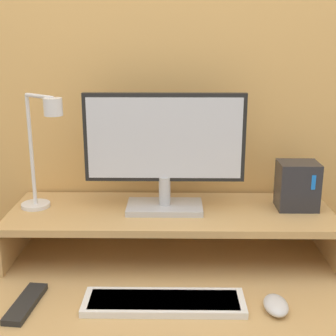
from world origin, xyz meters
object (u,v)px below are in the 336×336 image
router_dock (297,185)px  mouse (276,305)px  monitor (165,148)px  remote_control (26,303)px  desk_lamp (43,147)px  keyboard (164,302)px

router_dock → mouse: size_ratio=1.54×
mouse → router_dock: bearing=70.1°
monitor → remote_control: monitor is taller
router_dock → remote_control: bearing=-156.5°
mouse → remote_control: (-0.64, 0.01, -0.01)m
monitor → mouse: (0.29, -0.33, -0.33)m
desk_lamp → remote_control: (0.01, -0.29, -0.35)m
monitor → remote_control: 0.58m
monitor → desk_lamp: bearing=-177.1°
router_dock → mouse: (-0.13, -0.35, -0.21)m
desk_lamp → mouse: bearing=-25.3°
keyboard → remote_control: size_ratio=2.26×
mouse → remote_control: mouse is taller
keyboard → mouse: mouse is taller
keyboard → mouse: bearing=-4.3°
desk_lamp → keyboard: desk_lamp is taller
desk_lamp → router_dock: 0.79m
mouse → remote_control: size_ratio=0.52×
monitor → router_dock: (0.41, 0.02, -0.12)m
desk_lamp → mouse: 0.80m
desk_lamp → router_dock: size_ratio=2.43×
mouse → remote_control: 0.64m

